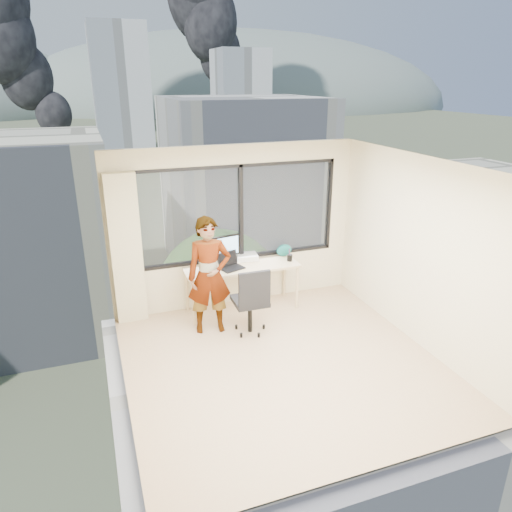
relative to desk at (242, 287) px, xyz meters
name	(u,v)px	position (x,y,z in m)	size (l,w,h in m)	color
floor	(282,362)	(0.00, -1.66, -0.38)	(4.00, 4.00, 0.01)	tan
ceiling	(286,166)	(0.00, -1.66, 2.23)	(4.00, 4.00, 0.01)	white
wall_front	(375,356)	(0.00, -3.66, 0.93)	(4.00, 0.01, 2.60)	beige
wall_left	(115,295)	(-2.00, -1.66, 0.93)	(0.01, 4.00, 2.60)	beige
wall_right	(419,253)	(2.00, -1.66, 0.93)	(0.01, 4.00, 2.60)	beige
window_wall	(238,213)	(0.05, 0.34, 1.15)	(3.30, 0.16, 1.55)	black
curtain	(126,250)	(-1.72, 0.22, 0.77)	(0.45, 0.14, 2.30)	beige
desk	(242,287)	(0.00, 0.00, 0.00)	(1.80, 0.60, 0.75)	beige
chair	(250,299)	(-0.13, -0.74, 0.16)	(0.54, 0.54, 1.06)	black
person	(209,276)	(-0.65, -0.49, 0.49)	(0.63, 0.42, 1.74)	#2D2D33
monitor	(225,250)	(-0.24, 0.12, 0.62)	(0.50, 0.11, 0.50)	black
game_console	(247,257)	(0.17, 0.26, 0.42)	(0.34, 0.29, 0.08)	white
laptop	(232,262)	(-0.18, -0.07, 0.49)	(0.35, 0.37, 0.23)	black
cellphone	(234,270)	(-0.18, -0.14, 0.38)	(0.10, 0.05, 0.01)	black
pen_cup	(290,258)	(0.80, -0.05, 0.43)	(0.09, 0.09, 0.11)	black
handbag	(284,250)	(0.80, 0.18, 0.48)	(0.26, 0.13, 0.20)	#0B463E
exterior_ground	(94,154)	(0.00, 118.34, -14.38)	(400.00, 400.00, 0.04)	#515B3D
near_bldg_b	(243,184)	(12.00, 36.34, -6.38)	(14.00, 13.00, 16.00)	silver
near_bldg_c	(461,223)	(30.00, 26.34, -9.38)	(12.00, 10.00, 10.00)	#EAE4C3
far_tower_b	(121,90)	(8.00, 118.34, 0.62)	(13.00, 13.00, 30.00)	silver
far_tower_c	(240,95)	(45.00, 138.34, -1.38)	(15.00, 15.00, 26.00)	silver
hill_b	(236,106)	(100.00, 318.34, -14.38)	(300.00, 220.00, 96.00)	slate
tree_b	(221,324)	(4.00, 16.34, -9.88)	(7.60, 7.60, 9.00)	#284E1A
tree_c	(324,201)	(22.00, 38.34, -9.38)	(8.40, 8.40, 10.00)	#284E1A
smoke_plume_b	(240,7)	(55.00, 168.34, 26.62)	(30.00, 18.00, 70.00)	black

